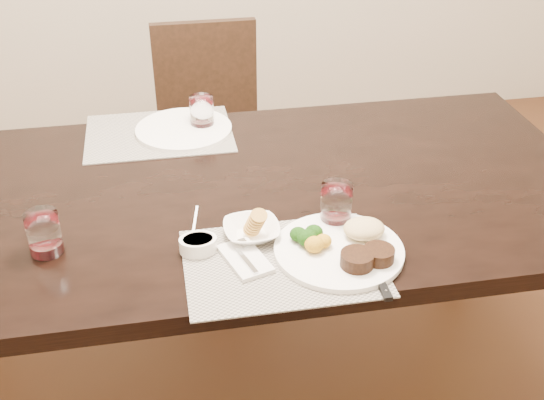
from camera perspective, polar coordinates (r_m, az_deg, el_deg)
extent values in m
plane|color=#482717|center=(2.37, -2.13, -14.78)|extent=(4.50, 4.50, 0.00)
cube|color=black|center=(1.90, -2.57, 0.33)|extent=(2.00, 1.00, 0.05)
cube|color=black|center=(2.69, 16.02, 0.02)|extent=(0.08, 0.08, 0.70)
cube|color=black|center=(2.78, -4.93, 4.23)|extent=(0.42, 0.42, 0.04)
cube|color=black|center=(2.74, -8.05, -2.03)|extent=(0.04, 0.04, 0.41)
cube|color=black|center=(2.76, -0.60, -1.29)|extent=(0.04, 0.04, 0.41)
cube|color=black|center=(3.04, -8.47, 1.72)|extent=(0.04, 0.04, 0.41)
cube|color=black|center=(3.07, -1.76, 2.35)|extent=(0.04, 0.04, 0.41)
cube|color=black|center=(2.85, -5.58, 10.34)|extent=(0.42, 0.04, 0.45)
cube|color=gray|center=(1.60, 0.88, -5.26)|extent=(0.46, 0.34, 0.00)
cube|color=gray|center=(2.21, -9.42, 5.52)|extent=(0.46, 0.34, 0.00)
cylinder|color=white|center=(1.64, 5.61, -4.21)|extent=(0.31, 0.31, 0.01)
cylinder|color=black|center=(1.57, 7.13, -4.96)|extent=(0.08, 0.08, 0.03)
cylinder|color=black|center=(1.60, 8.92, -4.51)|extent=(0.07, 0.07, 0.03)
ellipsoid|color=#D6B380|center=(1.67, 7.70, -2.38)|extent=(0.10, 0.09, 0.04)
ellipsoid|color=#16440D|center=(1.63, 2.95, -3.17)|extent=(0.05, 0.05, 0.04)
ellipsoid|color=gold|center=(1.61, 3.56, -3.72)|extent=(0.05, 0.05, 0.04)
cube|color=white|center=(1.61, -2.27, -4.93)|extent=(0.12, 0.17, 0.01)
cube|color=silver|center=(1.59, -2.18, -5.09)|extent=(0.04, 0.10, 0.00)
cube|color=silver|center=(1.64, -2.36, -3.64)|extent=(0.03, 0.04, 0.00)
cube|color=silver|center=(1.62, 8.04, -4.94)|extent=(0.02, 0.13, 0.00)
cube|color=black|center=(1.54, 9.22, -7.14)|extent=(0.02, 0.09, 0.01)
imported|color=white|center=(1.68, -1.72, -2.60)|extent=(0.14, 0.14, 0.03)
cylinder|color=#A97E35|center=(1.66, -1.73, -1.94)|extent=(0.04, 0.05, 0.04)
cylinder|color=white|center=(1.64, -6.19, -3.73)|extent=(0.09, 0.09, 0.04)
cylinder|color=#0C3512|center=(1.63, -6.22, -3.40)|extent=(0.07, 0.07, 0.01)
cube|color=silver|center=(1.67, -6.44, -1.62)|extent=(0.01, 0.06, 0.04)
cylinder|color=silver|center=(1.72, 5.40, -0.34)|extent=(0.08, 0.08, 0.11)
cylinder|color=#340407|center=(1.74, 5.33, -1.48)|extent=(0.07, 0.07, 0.03)
cylinder|color=white|center=(2.21, -7.40, 5.89)|extent=(0.31, 0.31, 0.01)
cylinder|color=silver|center=(2.21, -5.90, 7.32)|extent=(0.08, 0.08, 0.10)
cylinder|color=#340407|center=(2.22, -5.84, 6.39)|extent=(0.06, 0.06, 0.03)
cylinder|color=silver|center=(1.70, -18.54, -2.64)|extent=(0.08, 0.08, 0.11)
cylinder|color=#340407|center=(1.72, -18.31, -3.77)|extent=(0.07, 0.07, 0.03)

